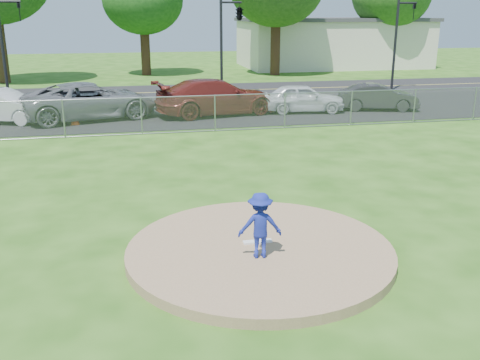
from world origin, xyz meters
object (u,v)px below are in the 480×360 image
(traffic_signal_center, at_px, (238,15))
(parked_car_darkred, at_px, (216,97))
(traffic_signal_left, at_px, (6,39))
(parked_car_gray, at_px, (90,101))
(parked_car_white, at_px, (1,106))
(parked_car_pearl, at_px, (303,98))
(parked_car_charcoal, at_px, (378,97))
(traffic_signal_right, at_px, (399,36))
(commercial_building, at_px, (332,42))
(traffic_cone, at_px, (74,116))
(pitcher, at_px, (260,225))

(traffic_signal_center, height_order, parked_car_darkred, traffic_signal_center)
(traffic_signal_left, xyz_separation_m, parked_car_gray, (4.56, -6.16, -2.51))
(parked_car_white, bearing_deg, parked_car_pearl, -71.66)
(parked_car_white, distance_m, parked_car_charcoal, 17.95)
(traffic_signal_right, xyz_separation_m, parked_car_charcoal, (-4.36, -6.59, -2.70))
(parked_car_gray, bearing_deg, commercial_building, -58.51)
(parked_car_white, bearing_deg, traffic_cone, -90.92)
(traffic_signal_left, xyz_separation_m, traffic_signal_right, (23.00, 0.00, 0.00))
(parked_car_gray, bearing_deg, traffic_signal_center, -69.14)
(traffic_signal_left, bearing_deg, parked_car_pearl, -23.61)
(traffic_signal_left, distance_m, traffic_cone, 8.89)
(traffic_signal_center, relative_size, traffic_cone, 7.50)
(pitcher, xyz_separation_m, traffic_cone, (-4.74, 15.04, -0.47))
(commercial_building, xyz_separation_m, parked_car_gray, (-20.20, -22.16, -1.31))
(traffic_signal_right, xyz_separation_m, traffic_cone, (-19.09, -7.40, -2.98))
(traffic_signal_right, distance_m, parked_car_pearl, 10.82)
(parked_car_white, distance_m, parked_car_gray, 3.88)
(parked_car_pearl, bearing_deg, pitcher, 165.84)
(pitcher, xyz_separation_m, parked_car_charcoal, (9.99, 15.85, -0.19))
(traffic_signal_center, xyz_separation_m, parked_car_pearl, (1.98, -6.43, -3.91))
(parked_car_charcoal, bearing_deg, traffic_signal_right, -19.06)
(traffic_signal_center, xyz_separation_m, pitcher, (-4.08, -22.44, -3.76))
(parked_car_charcoal, bearing_deg, traffic_signal_left, 84.95)
(traffic_cone, xyz_separation_m, parked_car_pearl, (10.80, 0.97, 0.32))
(traffic_cone, distance_m, parked_car_darkred, 6.64)
(commercial_building, relative_size, parked_car_pearl, 4.01)
(traffic_signal_right, xyz_separation_m, parked_car_gray, (-18.44, -6.16, -2.51))
(traffic_signal_right, distance_m, parked_car_gray, 19.60)
(commercial_building, bearing_deg, parked_car_gray, -132.35)
(traffic_signal_right, relative_size, parked_car_darkred, 0.95)
(commercial_building, distance_m, parked_car_charcoal, 23.46)
(traffic_signal_right, bearing_deg, parked_car_charcoal, -123.49)
(traffic_signal_left, relative_size, traffic_signal_right, 1.00)
(parked_car_white, bearing_deg, parked_car_gray, -69.96)
(commercial_building, xyz_separation_m, traffic_signal_left, (-24.76, -16.00, 1.20))
(parked_car_gray, xyz_separation_m, parked_car_charcoal, (14.08, -0.43, -0.19))
(commercial_building, relative_size, traffic_cone, 21.98)
(traffic_signal_center, relative_size, parked_car_gray, 0.92)
(commercial_building, height_order, traffic_signal_left, traffic_signal_left)
(pitcher, xyz_separation_m, parked_car_darkred, (1.78, 16.19, 0.02))
(traffic_cone, xyz_separation_m, parked_car_charcoal, (14.73, 0.81, 0.28))
(traffic_signal_left, xyz_separation_m, traffic_signal_center, (12.73, -0.00, 1.25))
(traffic_signal_center, relative_size, pitcher, 4.31)
(parked_car_darkred, bearing_deg, parked_car_charcoal, -103.27)
(traffic_signal_center, distance_m, parked_car_darkred, 7.64)
(commercial_building, xyz_separation_m, parked_car_white, (-24.07, -22.22, -1.41))
(pitcher, relative_size, parked_car_pearl, 0.32)
(commercial_building, height_order, parked_car_pearl, commercial_building)
(pitcher, height_order, parked_car_charcoal, pitcher)
(parked_car_darkred, bearing_deg, traffic_signal_left, 48.16)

